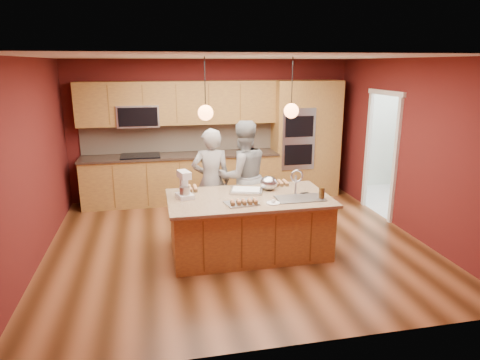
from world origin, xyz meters
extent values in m
plane|color=#40220F|center=(0.00, 0.00, 0.00)|extent=(5.50, 5.50, 0.00)
plane|color=silver|center=(0.00, 0.00, 2.70)|extent=(5.50, 5.50, 0.00)
plane|color=#551615|center=(0.00, 2.50, 1.35)|extent=(5.50, 0.00, 5.50)
plane|color=#551615|center=(0.00, -2.50, 1.35)|extent=(5.50, 0.00, 5.50)
plane|color=#551615|center=(-2.75, 0.00, 1.35)|extent=(0.00, 5.00, 5.00)
plane|color=#551615|center=(2.75, 0.00, 1.35)|extent=(0.00, 5.00, 5.00)
cube|color=brown|center=(-0.65, 2.20, 0.45)|extent=(3.70, 0.60, 0.90)
cube|color=#2E221B|center=(-0.65, 2.19, 0.92)|extent=(3.74, 0.64, 0.04)
cube|color=#C4AE92|center=(-0.65, 2.48, 1.22)|extent=(3.70, 0.03, 0.56)
cube|color=brown|center=(-0.65, 2.32, 1.90)|extent=(3.70, 0.36, 0.80)
cube|color=black|center=(-1.40, 2.18, 0.94)|extent=(0.72, 0.52, 0.03)
cube|color=#AAADB1|center=(-1.40, 2.30, 1.68)|extent=(0.76, 0.40, 0.40)
cube|color=brown|center=(1.60, 2.20, 1.15)|extent=(0.80, 0.60, 2.30)
cube|color=#AAADB1|center=(1.60, 1.90, 1.20)|extent=(0.66, 0.04, 1.20)
cube|color=brown|center=(2.25, 2.20, 1.15)|extent=(0.50, 0.60, 2.30)
plane|color=#BBBAB4|center=(3.65, 1.20, 0.00)|extent=(2.60, 2.60, 0.00)
plane|color=beige|center=(4.55, 1.20, 1.35)|extent=(0.00, 2.70, 2.70)
cube|color=white|center=(4.35, 1.20, 1.95)|extent=(0.35, 2.40, 0.75)
cylinder|color=black|center=(-0.48, -0.34, 2.35)|extent=(0.01, 0.01, 0.70)
sphere|color=#F48242|center=(-0.48, -0.34, 2.00)|extent=(0.20, 0.20, 0.20)
cylinder|color=black|center=(0.68, -0.34, 2.35)|extent=(0.01, 0.01, 0.70)
sphere|color=#F48242|center=(0.68, -0.34, 2.00)|extent=(0.20, 0.20, 0.20)
cube|color=brown|center=(0.10, -0.34, 0.39)|extent=(2.14, 1.16, 0.78)
cube|color=#D0B087|center=(0.10, -0.34, 0.80)|extent=(2.24, 1.26, 0.04)
cube|color=#AAADB1|center=(0.77, -0.56, 0.74)|extent=(0.64, 0.37, 0.18)
imported|color=black|center=(-0.30, 0.54, 0.83)|extent=(0.62, 0.42, 1.67)
imported|color=slate|center=(0.21, 0.54, 0.89)|extent=(0.96, 0.81, 1.77)
cube|color=white|center=(-0.77, -0.21, 0.85)|extent=(0.26, 0.30, 0.06)
cube|color=white|center=(-0.77, -0.10, 1.01)|extent=(0.12, 0.10, 0.26)
cube|color=white|center=(-0.77, -0.19, 1.15)|extent=(0.19, 0.28, 0.10)
cylinder|color=#B7BABF|center=(-0.77, -0.25, 0.92)|extent=(0.15, 0.15, 0.14)
cube|color=silver|center=(0.12, -0.11, 0.84)|extent=(0.53, 0.46, 0.03)
cube|color=white|center=(0.12, -0.11, 0.86)|extent=(0.46, 0.38, 0.02)
cube|color=#AAADB1|center=(-0.06, -0.62, 0.84)|extent=(0.46, 0.37, 0.02)
ellipsoid|color=#B7BABF|center=(0.47, -0.06, 0.93)|extent=(0.25, 0.25, 0.21)
cylinder|color=white|center=(0.35, -0.70, 0.83)|extent=(0.18, 0.18, 0.01)
cylinder|color=#3D250D|center=(1.06, -0.62, 0.90)|extent=(0.08, 0.08, 0.16)
cube|color=black|center=(0.92, -0.36, 0.83)|extent=(0.14, 0.09, 0.01)
cube|color=white|center=(4.19, 0.85, 0.53)|extent=(0.76, 0.77, 1.05)
cube|color=white|center=(4.20, 1.48, 0.54)|extent=(0.72, 0.74, 1.08)
camera|label=1|loc=(-1.17, -5.86, 2.62)|focal=32.00mm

